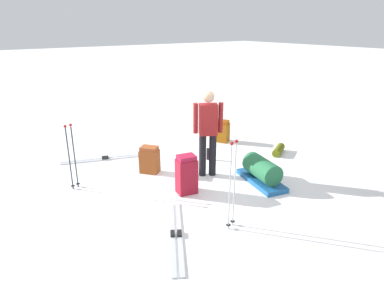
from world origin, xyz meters
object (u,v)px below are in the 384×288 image
Objects in this scene: ski_pair_far at (105,159)px; backpack_small_spare at (150,160)px; sleeping_mat_rolled at (278,150)px; thermos_bottle at (208,154)px; backpack_large_dark at (187,175)px; backpack_bright at (221,131)px; skier_standing at (208,129)px; ski_poles_planted_near at (232,181)px; gear_sled at (262,172)px; ski_pair_near at (176,235)px; ski_poles_planted_far at (71,153)px.

backpack_small_spare reaches higher than ski_pair_far.
backpack_small_spare is 3.06m from sleeping_mat_rolled.
backpack_small_spare is 2.12× the size of thermos_bottle.
backpack_small_spare is at bearing -84.76° from backpack_large_dark.
backpack_small_spare is (2.43, 0.62, -0.00)m from backpack_bright.
backpack_small_spare reaches higher than sleeping_mat_rolled.
skier_standing reaches higher than backpack_small_spare.
ski_poles_planted_near is at bearing 59.05° from thermos_bottle.
backpack_bright is 2.47m from gear_sled.
backpack_large_dark is 1.29× the size of backpack_small_spare.
ski_poles_planted_near is 2.48× the size of sleeping_mat_rolled.
ski_poles_planted_near is at bearing 159.87° from ski_pair_near.
ski_pair_far is 3.75m from ski_poles_planted_near.
thermos_bottle reaches higher than ski_pair_near.
skier_standing is 2.21m from backpack_bright.
skier_standing is at bearing 50.86° from thermos_bottle.
ski_pair_near is at bearing -20.13° from ski_poles_planted_near.
backpack_bright is 1.30m from thermos_bottle.
ski_pair_near is at bearing 85.00° from ski_pair_far.
backpack_bright is 1.01× the size of sleeping_mat_rolled.
ski_poles_planted_far is at bearing -7.18° from backpack_small_spare.
skier_standing is at bearing 157.46° from ski_poles_planted_far.
gear_sled is 4.59× the size of thermos_bottle.
sleeping_mat_rolled is at bearing 156.48° from thermos_bottle.
gear_sled is at bearing 124.40° from ski_pair_far.
ski_poles_planted_near reaches higher than thermos_bottle.
backpack_small_spare reaches higher than ski_pair_near.
ski_pair_near is 2.89× the size of sleeping_mat_rolled.
skier_standing is 3.08× the size of backpack_small_spare.
skier_standing is at bearing -54.81° from gear_sled.
skier_standing is 6.54× the size of thermos_bottle.
ski_poles_planted_far is at bearing -60.61° from ski_poles_planted_near.
backpack_large_dark is 2.09m from ski_poles_planted_far.
ski_poles_planted_near is at bearing 90.33° from backpack_small_spare.
thermos_bottle is at bearing -129.14° from skier_standing.
ski_poles_planted_near is at bearing 28.82° from sleeping_mat_rolled.
gear_sled is at bearing 125.19° from skier_standing.
backpack_large_dark reaches higher than ski_pair_near.
thermos_bottle is at bearing -141.82° from backpack_large_dark.
sleeping_mat_rolled is 2.12× the size of thermos_bottle.
gear_sled is (0.94, 2.28, -0.05)m from backpack_bright.
backpack_bright is 1.55m from sleeping_mat_rolled.
skier_standing is at bearing -153.99° from backpack_large_dark.
thermos_bottle is (1.04, 0.77, -0.14)m from backpack_bright.
backpack_bright is (-2.90, 0.59, 0.26)m from ski_pair_far.
gear_sled reaches higher than ski_pair_far.
backpack_large_dark is 1.16m from backpack_small_spare.
ski_poles_planted_far reaches higher than ski_pair_near.
gear_sled is (-2.26, -0.49, 0.21)m from ski_pair_near.
sleeping_mat_rolled is (-0.51, 1.45, -0.18)m from backpack_bright.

